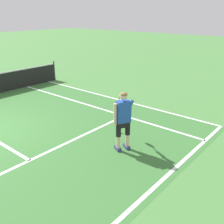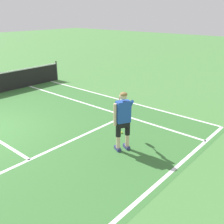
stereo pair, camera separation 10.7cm
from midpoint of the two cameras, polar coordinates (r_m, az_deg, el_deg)
The scene contains 6 objects.
line_baseline at distance 5.43m, azimuth 2.53°, elevation -21.72°, with size 10.98×0.10×0.01m, color white.
line_service at distance 7.38m, azimuth -17.15°, elevation -9.91°, with size 8.23×0.10×0.01m, color white.
line_singles_right at distance 10.87m, azimuth -3.64°, elevation 1.26°, with size 0.10×9.53×0.01m, color white.
line_doubles_right at distance 11.84m, azimuth 1.02°, elevation 2.98°, with size 0.10×9.53×0.01m, color white.
tennis_player at distance 7.15m, azimuth 2.83°, elevation -1.13°, with size 1.01×0.94×1.71m.
tennis_ball_near_feet at distance 8.47m, azimuth 2.45°, elevation -4.49°, with size 0.07×0.07×0.07m, color #CCE02D.
Camera 2 is at (-3.12, -8.42, 3.70)m, focal length 41.95 mm.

